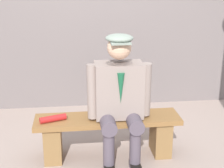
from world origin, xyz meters
TOP-DOWN VIEW (x-y plane):
  - ground_plane at (0.00, 0.00)m, footprint 30.00×30.00m
  - bench at (0.00, 0.00)m, footprint 1.46×0.36m
  - seated_man at (-0.11, 0.05)m, footprint 0.64×0.57m
  - rolled_magazine at (0.54, 0.04)m, footprint 0.26×0.14m
  - stadium_wall at (0.00, -1.57)m, footprint 12.00×0.24m

SIDE VIEW (x-z plane):
  - ground_plane at x=0.00m, z-range 0.00..0.00m
  - bench at x=0.00m, z-range 0.06..0.49m
  - rolled_magazine at x=0.54m, z-range 0.43..0.49m
  - seated_man at x=-0.11m, z-range 0.06..1.34m
  - stadium_wall at x=0.00m, z-range 0.00..1.89m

